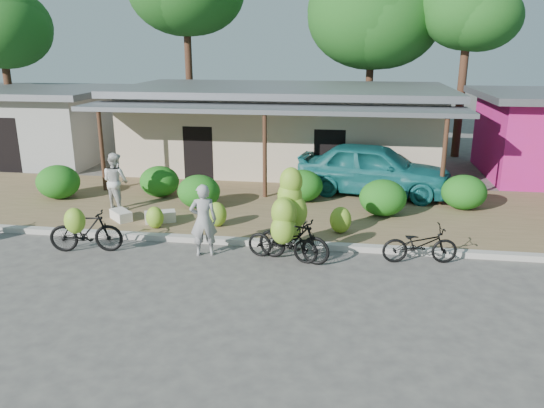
{
  "coord_description": "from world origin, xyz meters",
  "views": [
    {
      "loc": [
        2.75,
        -10.55,
        4.95
      ],
      "look_at": [
        0.89,
        1.75,
        1.2
      ],
      "focal_mm": 35.0,
      "sensor_mm": 36.0,
      "label": 1
    }
  ],
  "objects_px": {
    "sack_far": "(121,215)",
    "vendor": "(203,220)",
    "tree_near_right": "(464,11)",
    "bike_far_right": "(420,244)",
    "bike_left": "(85,230)",
    "sack_near": "(160,217)",
    "bystander": "(116,181)",
    "bike_right": "(291,236)",
    "bike_center": "(287,223)",
    "tree_center_right": "(369,14)",
    "teal_van": "(374,169)"
  },
  "relations": [
    {
      "from": "tree_near_right",
      "to": "bike_center",
      "type": "height_order",
      "value": "tree_near_right"
    },
    {
      "from": "tree_near_right",
      "to": "teal_van",
      "type": "relative_size",
      "value": 1.55
    },
    {
      "from": "sack_far",
      "to": "tree_center_right",
      "type": "bearing_deg",
      "value": 62.63
    },
    {
      "from": "bike_right",
      "to": "bike_far_right",
      "type": "distance_m",
      "value": 3.04
    },
    {
      "from": "tree_center_right",
      "to": "bike_right",
      "type": "relative_size",
      "value": 4.65
    },
    {
      "from": "bike_far_right",
      "to": "sack_near",
      "type": "distance_m",
      "value": 7.16
    },
    {
      "from": "bike_left",
      "to": "bike_far_right",
      "type": "xyz_separation_m",
      "value": [
        8.07,
        0.6,
        -0.14
      ]
    },
    {
      "from": "sack_far",
      "to": "vendor",
      "type": "xyz_separation_m",
      "value": [
        3.0,
        -1.92,
        0.64
      ]
    },
    {
      "from": "bike_left",
      "to": "tree_center_right",
      "type": "bearing_deg",
      "value": -33.54
    },
    {
      "from": "bike_center",
      "to": "bike_far_right",
      "type": "relative_size",
      "value": 1.19
    },
    {
      "from": "bystander",
      "to": "bike_left",
      "type": "bearing_deg",
      "value": 126.84
    },
    {
      "from": "sack_near",
      "to": "bystander",
      "type": "relative_size",
      "value": 0.49
    },
    {
      "from": "bike_center",
      "to": "sack_far",
      "type": "distance_m",
      "value": 5.29
    },
    {
      "from": "bike_center",
      "to": "sack_near",
      "type": "bearing_deg",
      "value": 79.55
    },
    {
      "from": "bike_center",
      "to": "bike_right",
      "type": "xyz_separation_m",
      "value": [
        0.17,
        -0.45,
        -0.16
      ]
    },
    {
      "from": "bike_left",
      "to": "vendor",
      "type": "xyz_separation_m",
      "value": [
        2.93,
        0.3,
        0.3
      ]
    },
    {
      "from": "tree_near_right",
      "to": "bike_right",
      "type": "distance_m",
      "value": 15.88
    },
    {
      "from": "tree_center_right",
      "to": "sack_far",
      "type": "distance_m",
      "value": 16.4
    },
    {
      "from": "tree_near_right",
      "to": "bike_left",
      "type": "xyz_separation_m",
      "value": [
        -10.93,
        -13.75,
        -5.73
      ]
    },
    {
      "from": "bystander",
      "to": "tree_center_right",
      "type": "bearing_deg",
      "value": -95.56
    },
    {
      "from": "bike_right",
      "to": "teal_van",
      "type": "height_order",
      "value": "teal_van"
    },
    {
      "from": "bike_left",
      "to": "bike_center",
      "type": "height_order",
      "value": "bike_center"
    },
    {
      "from": "bike_far_right",
      "to": "bystander",
      "type": "height_order",
      "value": "bystander"
    },
    {
      "from": "tree_near_right",
      "to": "bike_left",
      "type": "bearing_deg",
      "value": -128.49
    },
    {
      "from": "bike_left",
      "to": "bike_right",
      "type": "relative_size",
      "value": 0.99
    },
    {
      "from": "sack_near",
      "to": "bike_far_right",
      "type": "bearing_deg",
      "value": -13.19
    },
    {
      "from": "tree_center_right",
      "to": "bike_left",
      "type": "distance_m",
      "value": 18.14
    },
    {
      "from": "tree_near_right",
      "to": "bike_center",
      "type": "distance_m",
      "value": 15.5
    },
    {
      "from": "bike_right",
      "to": "bike_far_right",
      "type": "xyz_separation_m",
      "value": [
        2.99,
        0.5,
        -0.23
      ]
    },
    {
      "from": "tree_near_right",
      "to": "sack_far",
      "type": "relative_size",
      "value": 10.5
    },
    {
      "from": "tree_center_right",
      "to": "teal_van",
      "type": "height_order",
      "value": "tree_center_right"
    },
    {
      "from": "tree_near_right",
      "to": "sack_near",
      "type": "bearing_deg",
      "value": -130.49
    },
    {
      "from": "bike_far_right",
      "to": "sack_near",
      "type": "xyz_separation_m",
      "value": [
        -6.97,
        1.63,
        -0.19
      ]
    },
    {
      "from": "bike_left",
      "to": "vendor",
      "type": "relative_size",
      "value": 1.04
    },
    {
      "from": "sack_near",
      "to": "vendor",
      "type": "xyz_separation_m",
      "value": [
        1.83,
        -1.93,
        0.63
      ]
    },
    {
      "from": "sack_near",
      "to": "bike_center",
      "type": "bearing_deg",
      "value": -23.71
    },
    {
      "from": "sack_near",
      "to": "bike_left",
      "type": "bearing_deg",
      "value": -116.21
    },
    {
      "from": "bike_left",
      "to": "teal_van",
      "type": "relative_size",
      "value": 0.37
    },
    {
      "from": "bike_center",
      "to": "teal_van",
      "type": "xyz_separation_m",
      "value": [
        2.24,
        5.58,
        0.13
      ]
    },
    {
      "from": "bike_left",
      "to": "sack_far",
      "type": "xyz_separation_m",
      "value": [
        -0.07,
        2.23,
        -0.34
      ]
    },
    {
      "from": "tree_center_right",
      "to": "teal_van",
      "type": "xyz_separation_m",
      "value": [
        0.23,
        -9.61,
        -5.36
      ]
    },
    {
      "from": "bike_right",
      "to": "bike_far_right",
      "type": "height_order",
      "value": "bike_right"
    },
    {
      "from": "bystander",
      "to": "sack_near",
      "type": "bearing_deg",
      "value": 174.94
    },
    {
      "from": "tree_center_right",
      "to": "bystander",
      "type": "distance_m",
      "value": 15.55
    },
    {
      "from": "vendor",
      "to": "bike_center",
      "type": "bearing_deg",
      "value": 171.65
    },
    {
      "from": "tree_center_right",
      "to": "vendor",
      "type": "bearing_deg",
      "value": -104.51
    },
    {
      "from": "bike_right",
      "to": "sack_near",
      "type": "xyz_separation_m",
      "value": [
        -3.99,
        2.13,
        -0.42
      ]
    },
    {
      "from": "bike_right",
      "to": "sack_far",
      "type": "relative_size",
      "value": 2.5
    },
    {
      "from": "vendor",
      "to": "tree_center_right",
      "type": "bearing_deg",
      "value": -120.18
    },
    {
      "from": "tree_near_right",
      "to": "bike_far_right",
      "type": "bearing_deg",
      "value": -102.28
    }
  ]
}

